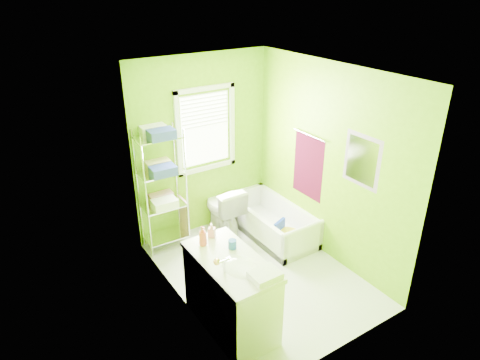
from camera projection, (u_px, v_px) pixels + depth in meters
ground at (259, 274)px, 5.55m from camera, size 2.90×2.90×0.00m
room_envelope at (262, 164)px, 4.88m from camera, size 2.14×2.94×2.62m
window at (206, 125)px, 5.96m from camera, size 0.92×0.05×1.22m
door at (231, 282)px, 3.85m from camera, size 0.09×0.80×2.00m
right_wall_decor at (328, 164)px, 5.47m from camera, size 0.04×1.48×1.17m
bathtub at (272, 225)px, 6.33m from camera, size 0.70×1.49×0.48m
toilet at (223, 209)px, 6.32m from camera, size 0.46×0.77×0.77m
vanity at (231, 291)px, 4.55m from camera, size 0.59×1.15×1.09m
wire_shelf_unit at (162, 176)px, 5.68m from camera, size 0.61×0.48×1.77m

